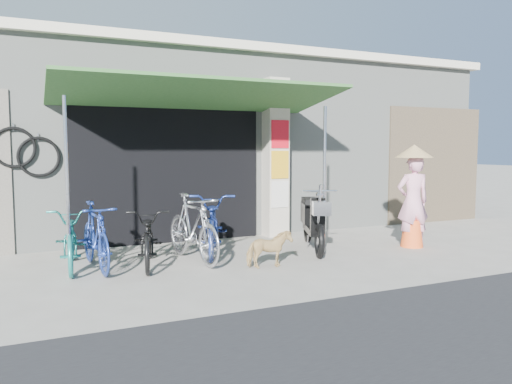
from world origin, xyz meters
name	(u,v)px	position (x,y,z in m)	size (l,w,h in m)	color
ground	(298,267)	(0.00, 0.00, 0.00)	(80.00, 80.00, 0.00)	#9B958C
bicycle_shop	(191,142)	(0.00, 5.09, 1.83)	(12.30, 5.30, 3.66)	gray
shop_pillar	(275,158)	(0.85, 2.45, 1.50)	(0.42, 0.44, 3.00)	#BAB09F
awning	(200,97)	(-0.90, 1.63, 2.51)	(4.60, 1.88, 2.72)	#2C5A28
neighbour_right	(435,165)	(5.00, 2.59, 1.30)	(2.60, 0.06, 2.60)	brown
bike_teal	(72,237)	(-2.93, 1.23, 0.44)	(0.59, 1.68, 0.89)	#1B7C74
bike_blue	(96,236)	(-2.63, 1.02, 0.47)	(0.44, 1.57, 0.94)	navy
bike_black	(149,237)	(-1.91, 0.92, 0.43)	(0.57, 1.63, 0.86)	black
bike_silver	(193,228)	(-1.25, 0.96, 0.51)	(0.48, 1.68, 1.01)	silver
bike_navy	(213,223)	(-0.82, 1.27, 0.50)	(0.67, 1.92, 1.01)	navy
street_dog	(269,249)	(-0.40, 0.11, 0.27)	(0.29, 0.63, 0.53)	tan
moped	(313,221)	(0.84, 1.00, 0.48)	(0.89, 1.78, 1.05)	black
nun	(413,197)	(2.50, 0.48, 0.87)	(0.65, 0.64, 1.75)	pink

